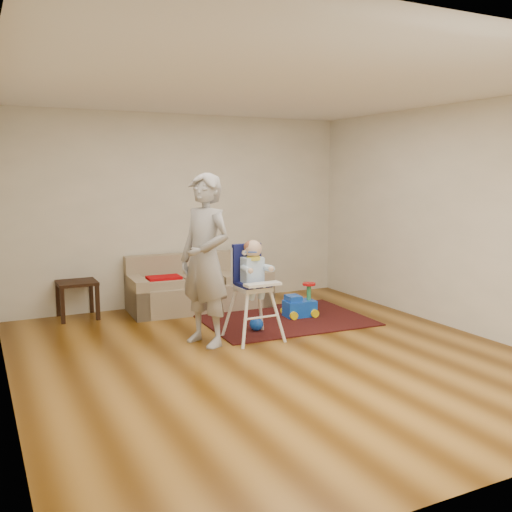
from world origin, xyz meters
name	(u,v)px	position (x,y,z in m)	size (l,w,h in m)	color
ground	(273,356)	(0.00, 0.00, 0.00)	(5.50, 5.50, 0.00)	#502E09
room_envelope	(251,174)	(0.00, 0.53, 1.88)	(5.04, 5.52, 2.72)	silver
sofa	(200,282)	(0.07, 2.30, 0.37)	(1.97, 0.88, 0.75)	gray
side_table	(77,300)	(-1.54, 2.54, 0.25)	(0.49, 0.49, 0.49)	black
area_rug	(284,319)	(0.83, 1.24, 0.01)	(2.05, 1.54, 0.02)	black
ride_on_toy	(300,300)	(1.07, 1.26, 0.24)	(0.40, 0.29, 0.44)	blue
toy_ball	(256,324)	(0.25, 0.90, 0.10)	(0.16, 0.16, 0.16)	blue
high_chair	(253,292)	(0.08, 0.64, 0.55)	(0.54, 0.54, 1.15)	silver
adult	(205,260)	(-0.46, 0.72, 0.94)	(0.69, 0.45, 1.88)	gray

